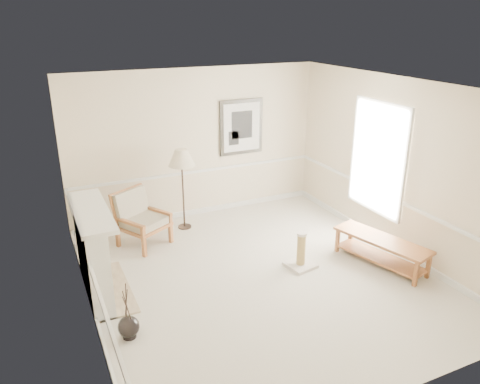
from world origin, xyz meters
The scene contains 8 objects.
ground centered at (0.00, 0.00, 0.00)m, with size 5.50×5.50×0.00m, color silver.
room centered at (0.14, 0.08, 1.87)m, with size 5.04×5.54×2.92m.
fireplace centered at (-2.34, 0.60, 0.64)m, with size 0.64×1.64×1.31m.
floor_vase centered at (-2.15, -0.60, 0.15)m, with size 0.27×0.27×0.79m.
armchair centered at (-1.40, 1.92, 0.52)m, with size 1.02×1.04×0.97m.
floor_lamp centered at (-0.48, 2.21, 1.34)m, with size 0.54×0.54×1.54m.
bench centered at (1.95, -0.46, 0.30)m, with size 0.89×1.66×0.45m.
scratching_post centered at (0.73, 0.01, 0.19)m, with size 0.49×0.49×0.60m.
Camera 1 is at (-2.93, -5.58, 3.79)m, focal length 35.00 mm.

